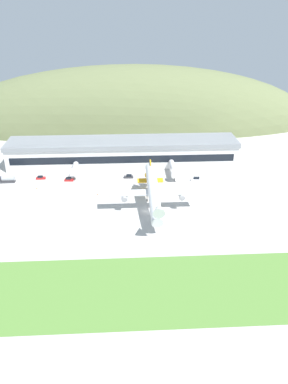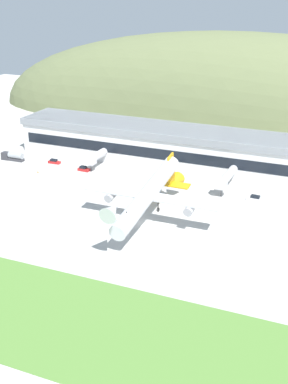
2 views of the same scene
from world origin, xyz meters
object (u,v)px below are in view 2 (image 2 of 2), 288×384
service_car_2 (255,198)px  traffic_cone_0 (38,172)px  traffic_cone_1 (99,191)px  service_car_0 (54,162)px  cargo_airplane (149,194)px  service_car_3 (162,179)px  jetway_0 (95,157)px  jetway_1 (226,178)px  service_car_1 (84,169)px  terminal_building (174,144)px  fuel_truck (13,156)px

service_car_2 → traffic_cone_0: bearing=-176.2°
traffic_cone_0 → traffic_cone_1: (26.65, -7.34, 0.00)m
service_car_0 → traffic_cone_0: (0.21, -10.28, -0.33)m
cargo_airplane → service_car_3: size_ratio=10.35×
service_car_0 → traffic_cone_0: 10.29m
service_car_0 → traffic_cone_1: bearing=-33.3°
jetway_0 → jetway_1: (45.60, -2.24, 0.00)m
cargo_airplane → service_car_0: 59.40m
cargo_airplane → traffic_cone_1: cargo_airplane is taller
jetway_0 → traffic_cone_1: 22.36m
service_car_0 → service_car_1: service_car_1 is taller
service_car_3 → traffic_cone_1: 21.49m
cargo_airplane → service_car_1: cargo_airplane is taller
service_car_0 → service_car_3: bearing=-1.3°
service_car_1 → terminal_building: bearing=37.5°
service_car_0 → jetway_0: bearing=4.7°
jetway_1 → traffic_cone_0: bearing=-171.3°
service_car_1 → fuel_truck: size_ratio=0.47×
jetway_0 → jetway_1: size_ratio=0.73×
service_car_1 → traffic_cone_1: bearing=-47.5°
cargo_airplane → service_car_0: (-49.28, 32.27, -7.71)m
jetway_1 → service_car_2: (9.85, -4.65, -3.31)m
terminal_building → service_car_1: size_ratio=27.84×
cargo_airplane → service_car_3: 33.44m
service_car_3 → service_car_2: bearing=-8.7°
service_car_3 → fuel_truck: (-55.52, -2.00, 0.81)m
jetway_1 → cargo_airplane: 33.74m
service_car_0 → fuel_truck: bearing=-168.9°
service_car_1 → fuel_truck: bearing=-179.5°
fuel_truck → traffic_cone_1: bearing=-19.3°
cargo_airplane → traffic_cone_0: size_ratio=78.20×
jetway_0 → service_car_3: bearing=-5.1°
jetway_1 → traffic_cone_1: size_ratio=27.10×
service_car_0 → cargo_airplane: bearing=-33.2°
service_car_0 → service_car_2: service_car_2 is taller
jetway_0 → fuel_truck: jetway_0 is taller
service_car_3 → fuel_truck: size_ratio=0.51×
traffic_cone_1 → jetway_0: bearing=121.0°
jetway_0 → cargo_airplane: (33.78, -33.55, 4.33)m
service_car_1 → traffic_cone_1: 20.23m
jetway_0 → service_car_1: bearing=-120.1°
terminal_building → service_car_1: bearing=-142.5°
traffic_cone_1 → cargo_airplane: bearing=-33.2°
service_car_2 → traffic_cone_1: (-44.09, -12.00, -0.41)m
jetway_0 → jetway_1: same height
service_car_3 → traffic_cone_0: (-40.21, -9.33, -0.37)m
jetway_0 → traffic_cone_0: bearing=-142.9°
cargo_airplane → fuel_truck: cargo_airplane is taller
service_car_2 → fuel_truck: size_ratio=0.55×
jetway_1 → traffic_cone_0: size_ratio=27.10×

